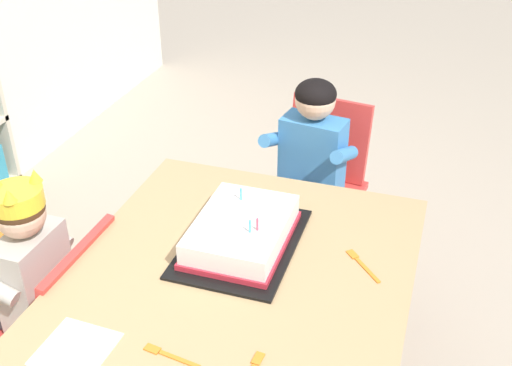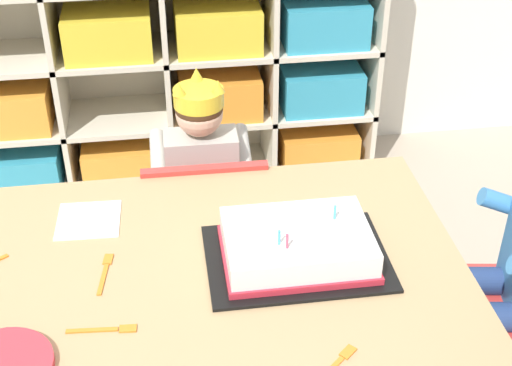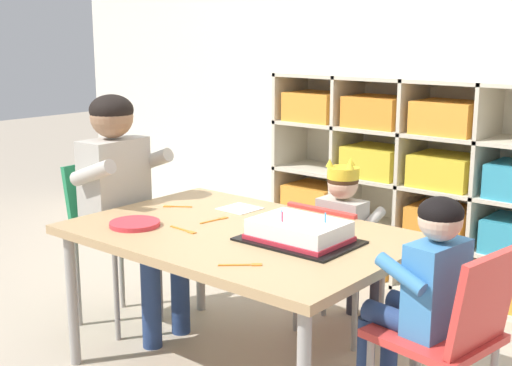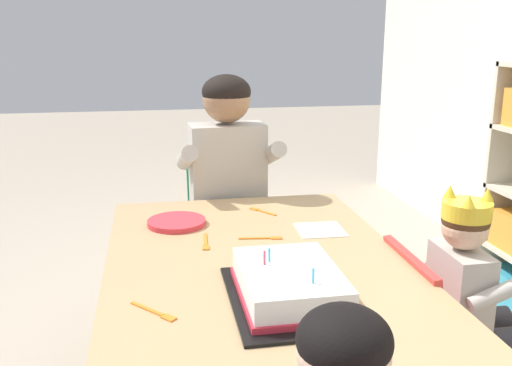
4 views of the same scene
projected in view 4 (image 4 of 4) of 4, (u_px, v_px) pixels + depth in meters
name	position (u px, v px, depth m)	size (l,w,h in m)	color
activity_table	(258.00, 275.00, 1.64)	(1.27, 0.85, 0.59)	tan
classroom_chair_blue	(435.00, 332.00, 1.69)	(0.37, 0.31, 0.61)	red
child_with_crown	(472.00, 289.00, 1.68)	(0.30, 0.31, 0.80)	#B2ADA3
classroom_chair_adult_side	(226.00, 217.00, 2.43)	(0.36, 0.34, 0.75)	#238451
adult_helper_seated	(230.00, 178.00, 2.27)	(0.44, 0.42, 1.06)	#B2ADA3
birthday_cake_on_tray	(290.00, 286.00, 1.37)	(0.41, 0.29, 0.12)	black
paper_plate_stack	(177.00, 222.00, 1.92)	(0.20, 0.20, 0.02)	#DB333D
paper_napkin_square	(320.00, 230.00, 1.87)	(0.15, 0.15, 0.00)	white
fork_at_table_front_edge	(206.00, 243.00, 1.75)	(0.14, 0.03, 0.00)	orange
fork_near_child_seat	(261.00, 211.00, 2.07)	(0.11, 0.08, 0.00)	orange
fork_near_cake_tray	(263.00, 238.00, 1.79)	(0.03, 0.14, 0.00)	orange
fork_by_napkin	(155.00, 312.00, 1.32)	(0.12, 0.11, 0.00)	orange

